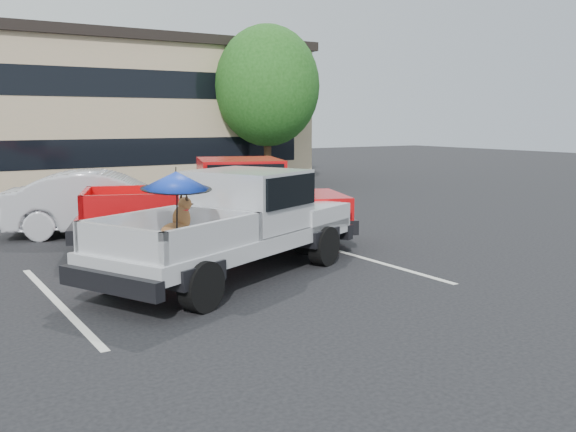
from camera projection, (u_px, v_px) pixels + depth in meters
name	position (u px, v px, depth m)	size (l,w,h in m)	color
ground	(292.00, 304.00, 9.75)	(90.00, 90.00, 0.00)	black
stripe_left	(57.00, 302.00, 9.83)	(0.12, 5.00, 0.01)	silver
stripe_right	(363.00, 258.00, 13.00)	(0.12, 5.00, 0.01)	silver
motel_building	(71.00, 110.00, 27.87)	(20.40, 8.40, 6.30)	#CCAC88
tree_right	(267.00, 86.00, 27.25)	(4.46, 4.46, 6.78)	#332114
tree_back	(136.00, 87.00, 32.32)	(4.68, 4.68, 7.11)	#332114
silver_pickup	(240.00, 217.00, 11.51)	(5.99, 4.17, 2.06)	black
red_pickup	(232.00, 200.00, 13.89)	(6.25, 3.95, 1.95)	black
silver_sedan	(106.00, 203.00, 15.60)	(1.65, 4.73, 1.56)	#BBBCC3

